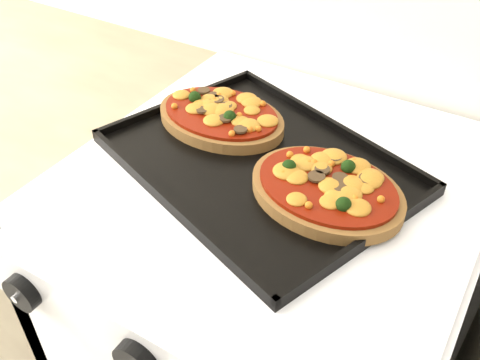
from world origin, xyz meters
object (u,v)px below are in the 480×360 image
Objects in this scene: stove at (268,348)px; pizza_left at (221,115)px; baking_tray at (258,161)px; pizza_right at (327,188)px.

pizza_left is at bearing 159.59° from stove.
stove is 4.18× the size of pizza_left.
baking_tray reaches higher than stove.
baking_tray is 0.12m from pizza_left.
baking_tray is 1.97× the size of pizza_right.
pizza_right reaches higher than baking_tray.
pizza_right is (0.22, -0.08, -0.00)m from pizza_left.
baking_tray is 0.12m from pizza_right.
baking_tray is at bearing 170.31° from pizza_right.
pizza_right is at bearing -18.17° from stove.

